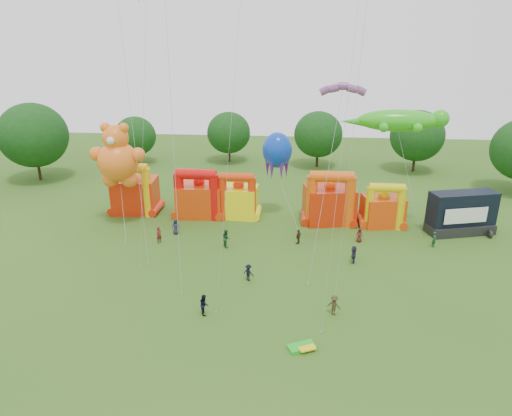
# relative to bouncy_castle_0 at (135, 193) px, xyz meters

# --- Properties ---
(ground) EXTENTS (160.00, 160.00, 0.00)m
(ground) POSITION_rel_bouncy_castle_0_xyz_m (16.34, -29.27, -2.58)
(ground) COLOR #2B5116
(ground) RESTS_ON ground
(tree_ring) EXTENTS (120.09, 122.15, 12.07)m
(tree_ring) POSITION_rel_bouncy_castle_0_xyz_m (15.20, -28.67, 3.68)
(tree_ring) COLOR #352314
(tree_ring) RESTS_ON ground
(bouncy_castle_0) EXTENTS (5.65, 4.67, 6.82)m
(bouncy_castle_0) POSITION_rel_bouncy_castle_0_xyz_m (0.00, 0.00, 0.00)
(bouncy_castle_0) COLOR red
(bouncy_castle_0) RESTS_ON ground
(bouncy_castle_1) EXTENTS (5.86, 4.83, 6.42)m
(bouncy_castle_1) POSITION_rel_bouncy_castle_0_xyz_m (8.46, -0.48, -0.15)
(bouncy_castle_1) COLOR red
(bouncy_castle_1) RESTS_ON ground
(bouncy_castle_2) EXTENTS (4.81, 3.97, 5.99)m
(bouncy_castle_2) POSITION_rel_bouncy_castle_0_xyz_m (13.42, -0.48, -0.29)
(bouncy_castle_2) COLOR #FFE80D
(bouncy_castle_2) RESTS_ON ground
(bouncy_castle_3) EXTENTS (6.46, 5.57, 6.79)m
(bouncy_castle_3) POSITION_rel_bouncy_castle_0_xyz_m (24.56, -1.25, -0.02)
(bouncy_castle_3) COLOR red
(bouncy_castle_3) RESTS_ON ground
(bouncy_castle_4) EXTENTS (5.13, 4.42, 5.58)m
(bouncy_castle_4) POSITION_rel_bouncy_castle_0_xyz_m (30.86, -1.82, -0.44)
(bouncy_castle_4) COLOR #E1410C
(bouncy_castle_4) RESTS_ON ground
(stage_trailer) EXTENTS (7.96, 4.68, 4.89)m
(stage_trailer) POSITION_rel_bouncy_castle_0_xyz_m (39.40, -3.19, -0.23)
(stage_trailer) COLOR black
(stage_trailer) RESTS_ON ground
(teddy_bear_kite) EXTENTS (6.57, 7.88, 12.29)m
(teddy_bear_kite) POSITION_rel_bouncy_castle_0_xyz_m (0.19, -4.73, 3.78)
(teddy_bear_kite) COLOR orange
(teddy_bear_kite) RESTS_ON ground
(gecko_kite) EXTENTS (11.81, 5.05, 13.91)m
(gecko_kite) POSITION_rel_bouncy_castle_0_xyz_m (32.51, -2.85, 5.84)
(gecko_kite) COLOR green
(gecko_kite) RESTS_ON ground
(octopus_kite) EXTENTS (4.78, 7.33, 10.63)m
(octopus_kite) POSITION_rel_bouncy_castle_0_xyz_m (18.95, -0.94, 2.33)
(octopus_kite) COLOR #0C37BA
(octopus_kite) RESTS_ON ground
(parafoil_kites) EXTENTS (25.68, 12.93, 28.20)m
(parafoil_kites) POSITION_rel_bouncy_castle_0_xyz_m (9.82, -12.67, 9.85)
(parafoil_kites) COLOR red
(parafoil_kites) RESTS_ON ground
(diamond_kites) EXTENTS (21.16, 15.95, 38.06)m
(diamond_kites) POSITION_rel_bouncy_castle_0_xyz_m (17.54, -16.93, 13.94)
(diamond_kites) COLOR red
(diamond_kites) RESTS_ON ground
(folded_kite_bundle) EXTENTS (2.23, 1.74, 0.31)m
(folded_kite_bundle) POSITION_rel_bouncy_castle_0_xyz_m (21.24, -26.05, -2.44)
(folded_kite_bundle) COLOR green
(folded_kite_bundle) RESTS_ON ground
(spectator_0) EXTENTS (1.00, 0.78, 1.82)m
(spectator_0) POSITION_rel_bouncy_castle_0_xyz_m (6.93, -6.56, -1.67)
(spectator_0) COLOR #222339
(spectator_0) RESTS_ON ground
(spectator_1) EXTENTS (0.75, 0.81, 1.86)m
(spectator_1) POSITION_rel_bouncy_castle_0_xyz_m (5.73, -9.09, -1.65)
(spectator_1) COLOR maroon
(spectator_1) RESTS_ON ground
(spectator_2) EXTENTS (1.10, 1.20, 1.98)m
(spectator_2) POSITION_rel_bouncy_castle_0_xyz_m (13.20, -9.43, -1.59)
(spectator_2) COLOR #1B4521
(spectator_2) RESTS_ON ground
(spectator_3) EXTENTS (1.21, 1.00, 1.62)m
(spectator_3) POSITION_rel_bouncy_castle_0_xyz_m (16.33, -16.52, -1.77)
(spectator_3) COLOR black
(spectator_3) RESTS_ON ground
(spectator_4) EXTENTS (0.86, 1.06, 1.69)m
(spectator_4) POSITION_rel_bouncy_castle_0_xyz_m (20.92, -7.99, -1.74)
(spectator_4) COLOR #3A2817
(spectator_4) RESTS_ON ground
(spectator_5) EXTENTS (0.77, 1.74, 1.81)m
(spectator_5) POSITION_rel_bouncy_castle_0_xyz_m (26.38, -12.01, -1.68)
(spectator_5) COLOR #272239
(spectator_5) RESTS_ON ground
(spectator_6) EXTENTS (0.85, 0.63, 1.60)m
(spectator_6) POSITION_rel_bouncy_castle_0_xyz_m (27.58, -6.91, -1.78)
(spectator_6) COLOR #551A18
(spectator_6) RESTS_ON ground
(spectator_7) EXTENTS (0.71, 0.77, 1.76)m
(spectator_7) POSITION_rel_bouncy_castle_0_xyz_m (35.41, -7.52, -1.70)
(spectator_7) COLOR #183E26
(spectator_7) RESTS_ON ground
(spectator_8) EXTENTS (0.93, 1.04, 1.76)m
(spectator_8) POSITION_rel_bouncy_castle_0_xyz_m (13.33, -22.26, -1.70)
(spectator_8) COLOR black
(spectator_8) RESTS_ON ground
(spectator_9) EXTENTS (1.28, 1.04, 1.73)m
(spectator_9) POSITION_rel_bouncy_castle_0_xyz_m (23.79, -21.43, -1.72)
(spectator_9) COLOR #3A2F17
(spectator_9) RESTS_ON ground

